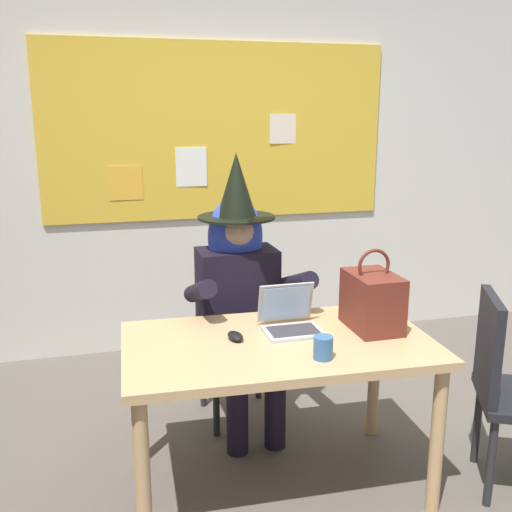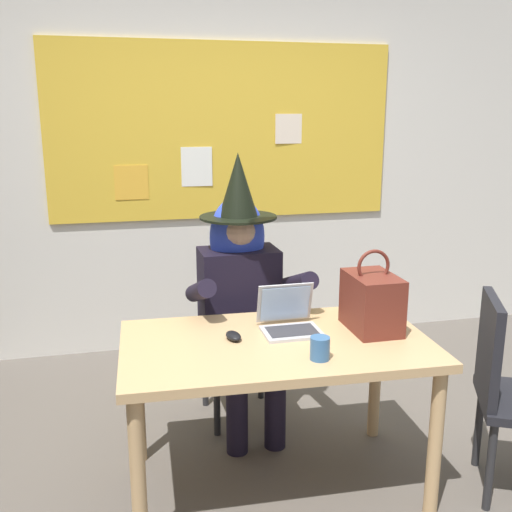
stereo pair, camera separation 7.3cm
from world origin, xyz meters
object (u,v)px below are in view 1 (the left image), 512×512
object	(u,v)px
coffee_mug	(323,348)
handbag	(372,301)
laptop	(290,320)
chair_extra_corner	(511,383)
chair_at_desk	(235,327)
computer_mouse	(235,336)
desk_main	(278,359)
person_costumed	(240,283)

from	to	relation	value
coffee_mug	handbag	bearing A→B (deg)	37.87
laptop	chair_extra_corner	distance (m)	1.02
chair_at_desk	computer_mouse	world-z (taller)	chair_at_desk
desk_main	laptop	world-z (taller)	laptop
desk_main	computer_mouse	bearing A→B (deg)	162.80
chair_at_desk	handbag	distance (m)	0.93
chair_at_desk	coffee_mug	bearing A→B (deg)	6.47
desk_main	coffee_mug	size ratio (longest dim) A/B	14.47
chair_extra_corner	computer_mouse	bearing A→B (deg)	-169.57
handbag	chair_extra_corner	size ratio (longest dim) A/B	0.42
laptop	chair_at_desk	bearing A→B (deg)	100.62
chair_at_desk	computer_mouse	distance (m)	0.74
laptop	computer_mouse	world-z (taller)	laptop
laptop	computer_mouse	xyz separation A→B (m)	(-0.27, -0.05, -0.03)
chair_at_desk	coffee_mug	size ratio (longest dim) A/B	9.48
chair_at_desk	laptop	world-z (taller)	laptop
desk_main	coffee_mug	distance (m)	0.29
computer_mouse	coffee_mug	bearing A→B (deg)	-54.17
person_costumed	computer_mouse	xyz separation A→B (m)	(-0.16, -0.57, -0.07)
chair_at_desk	person_costumed	world-z (taller)	person_costumed
computer_mouse	person_costumed	bearing A→B (deg)	64.30
computer_mouse	coffee_mug	distance (m)	0.42
computer_mouse	chair_extra_corner	size ratio (longest dim) A/B	0.11
person_costumed	chair_extra_corner	distance (m)	1.39
coffee_mug	chair_extra_corner	size ratio (longest dim) A/B	0.10
chair_at_desk	laptop	bearing A→B (deg)	8.51
chair_extra_corner	handbag	bearing A→B (deg)	176.93
person_costumed	handbag	xyz separation A→B (m)	(0.48, -0.59, 0.05)
person_costumed	computer_mouse	distance (m)	0.59
handbag	chair_extra_corner	world-z (taller)	handbag
desk_main	chair_at_desk	world-z (taller)	chair_at_desk
computer_mouse	handbag	distance (m)	0.65
chair_at_desk	chair_extra_corner	distance (m)	1.45
chair_extra_corner	chair_at_desk	bearing A→B (deg)	161.25
computer_mouse	laptop	bearing A→B (deg)	1.09
laptop	person_costumed	bearing A→B (deg)	102.59
person_costumed	chair_extra_corner	xyz separation A→B (m)	(1.03, -0.89, -0.29)
laptop	coffee_mug	xyz separation A→B (m)	(0.03, -0.34, 0.00)
laptop	chair_extra_corner	world-z (taller)	laptop
coffee_mug	chair_extra_corner	world-z (taller)	chair_extra_corner
chair_extra_corner	coffee_mug	bearing A→B (deg)	-156.69
handbag	chair_extra_corner	distance (m)	0.71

